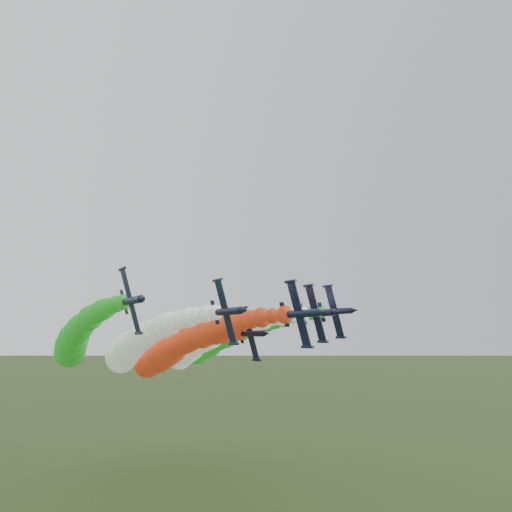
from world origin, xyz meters
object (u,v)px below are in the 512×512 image
object	(u,v)px
jet_inner_left	(133,346)
jet_trail	(160,356)
jet_outer_right	(218,341)
jet_inner_right	(198,345)
jet_outer_left	(75,340)
jet_lead	(176,348)

from	to	relation	value
jet_inner_left	jet_trail	size ratio (longest dim) A/B	1.01
jet_outer_right	jet_inner_right	bearing A→B (deg)	-156.44
jet_inner_left	jet_outer_left	xyz separation A→B (m)	(-13.39, 6.35, 1.68)
jet_inner_right	jet_trail	bearing A→B (deg)	117.53
jet_inner_right	jet_outer_left	distance (m)	32.62
jet_outer_right	jet_lead	bearing A→B (deg)	-146.73
jet_lead	jet_outer_left	distance (m)	26.57
jet_inner_right	jet_outer_left	bearing A→B (deg)	168.32
jet_inner_left	jet_trail	world-z (taller)	jet_inner_left
jet_outer_left	jet_trail	size ratio (longest dim) A/B	1.01
jet_lead	jet_outer_left	world-z (taller)	jet_outer_left
jet_lead	jet_inner_left	world-z (taller)	jet_inner_left
jet_inner_left	jet_inner_right	xyz separation A→B (m)	(18.52, -0.25, 0.30)
jet_inner_left	jet_inner_right	size ratio (longest dim) A/B	1.00
jet_outer_right	jet_trail	distance (m)	17.60
jet_inner_right	jet_inner_left	bearing A→B (deg)	179.24
jet_outer_left	jet_inner_left	bearing A→B (deg)	-25.37
jet_inner_left	jet_trail	distance (m)	17.39
jet_outer_left	jet_trail	xyz separation A→B (m)	(25.51, 5.70, -4.95)
jet_inner_right	jet_outer_left	xyz separation A→B (m)	(-31.92, 6.60, 1.38)
jet_lead	jet_inner_left	size ratio (longest dim) A/B	0.99
jet_inner_left	jet_inner_right	distance (m)	18.53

